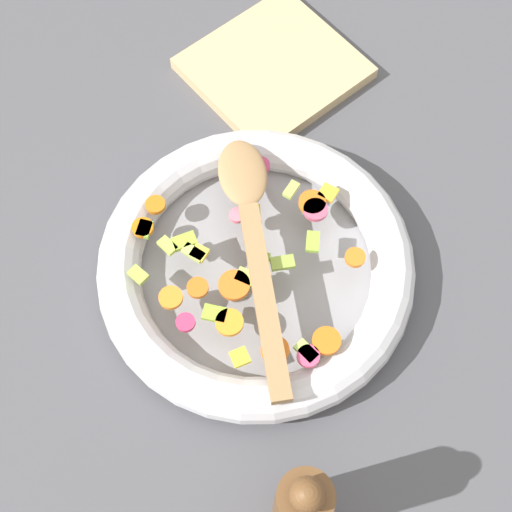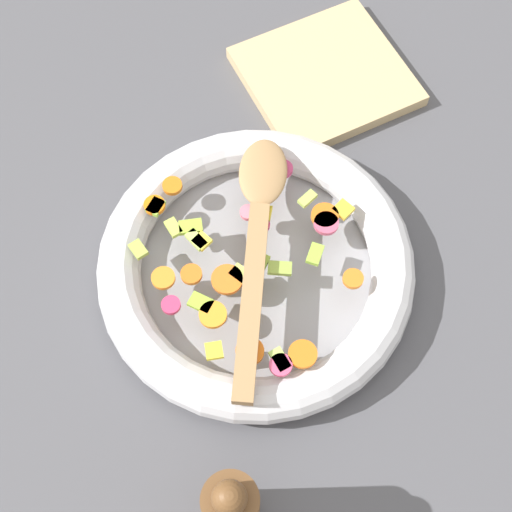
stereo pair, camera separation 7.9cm
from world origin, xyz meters
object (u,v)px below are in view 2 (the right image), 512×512
Objects in this scene: skillet at (256,266)px; wooden_spoon at (258,232)px; cutting_board at (325,76)px; pepper_mill at (232,508)px.

wooden_spoon is (-0.01, -0.02, 0.04)m from skillet.
skillet reaches higher than cutting_board.
pepper_mill reaches higher than skillet.
pepper_mill reaches higher than cutting_board.
wooden_spoon is at bearing -120.98° from pepper_mill.
pepper_mill is 0.87× the size of cutting_board.
skillet is 0.27m from pepper_mill.
skillet is at bearing 59.00° from wooden_spoon.
cutting_board is (-0.21, -0.21, -0.01)m from skillet.
wooden_spoon is 0.28m from cutting_board.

